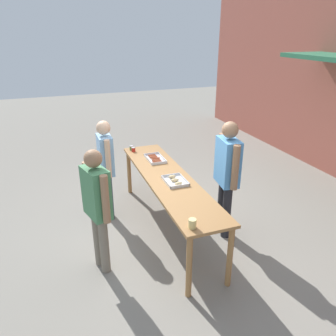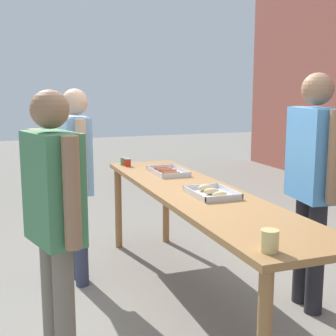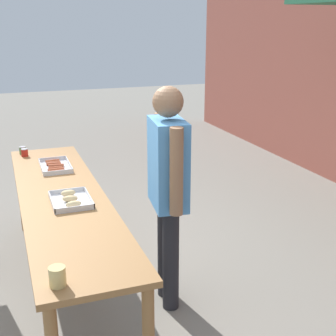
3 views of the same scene
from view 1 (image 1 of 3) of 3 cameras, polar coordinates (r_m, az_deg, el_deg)
ground_plane at (r=5.20m, az=0.00°, el=-10.42°), size 24.00×24.00×0.00m
serving_table at (r=4.81m, az=0.00°, el=-2.70°), size 2.93×0.65×0.87m
food_tray_sausages at (r=5.42m, az=-2.27°, el=1.60°), size 0.45×0.26×0.04m
food_tray_buns at (r=4.63m, az=1.25°, el=-2.24°), size 0.40×0.29×0.06m
condiment_jar_mustard at (r=5.89m, az=-6.39°, el=3.50°), size 0.07×0.07×0.08m
condiment_jar_ketchup at (r=5.81m, az=-6.05°, el=3.23°), size 0.07×0.07×0.08m
beer_cup at (r=3.60m, az=4.26°, el=-9.61°), size 0.09×0.09×0.11m
person_server_behind_table at (r=4.68m, az=10.24°, el=-0.37°), size 0.61×0.28×1.74m
person_customer_holding_hotdog at (r=5.14m, az=-10.75°, el=1.11°), size 0.53×0.21×1.63m
person_customer_with_cup at (r=4.01m, az=-12.24°, el=-5.73°), size 0.56×0.32×1.63m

